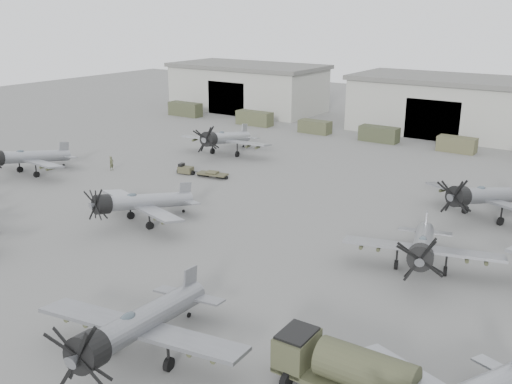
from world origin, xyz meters
TOP-DOWN VIEW (x-y plane):
  - ground at (0.00, 0.00)m, footprint 220.00×220.00m
  - hangar_left at (-38.00, 61.96)m, footprint 29.00×14.80m
  - hangar_center at (0.00, 61.96)m, footprint 29.00×14.80m
  - support_truck_0 at (-43.47, 50.00)m, footprint 6.48×2.20m
  - support_truck_1 at (-28.18, 50.00)m, footprint 6.31×2.20m
  - support_truck_2 at (-16.68, 50.00)m, footprint 5.04×2.20m
  - support_truck_3 at (-6.00, 50.00)m, footprint 5.72×2.20m
  - support_truck_4 at (5.26, 50.00)m, footprint 5.07×2.20m
  - aircraft_near_1 at (4.85, -9.30)m, footprint 12.72×11.44m
  - aircraft_mid_0 at (-33.07, 9.99)m, footprint 11.63×10.47m
  - aircraft_mid_1 at (-10.55, 5.91)m, footprint 11.41×10.27m
  - aircraft_mid_2 at (13.86, 10.50)m, footprint 11.64×10.48m
  - aircraft_far_0 at (-19.66, 30.52)m, footprint 12.75×11.48m
  - aircraft_far_1 at (14.74, 24.73)m, footprint 12.25×11.08m
  - fuel_tanker at (15.42, -5.41)m, footprint 7.51×3.51m
  - tug_trailer at (-16.63, 21.08)m, footprint 6.32×2.24m
  - ground_crew at (-26.43, 17.03)m, footprint 0.46×0.66m

SIDE VIEW (x-z plane):
  - ground at x=0.00m, z-range 0.00..0.00m
  - tug_trailer at x=-16.63m, z-range -0.16..1.09m
  - ground_crew at x=-26.43m, z-range 0.00..1.72m
  - support_truck_2 at x=-16.68m, z-range 0.00..1.99m
  - support_truck_4 at x=5.26m, z-range 0.00..2.06m
  - support_truck_3 at x=-6.00m, z-range 0.00..2.22m
  - support_truck_1 at x=-28.18m, z-range 0.00..2.32m
  - support_truck_0 at x=-43.47m, z-range 0.00..2.45m
  - fuel_tanker at x=15.42m, z-range 0.21..3.09m
  - aircraft_mid_1 at x=-10.55m, z-range -0.21..4.34m
  - aircraft_mid_2 at x=13.86m, z-range -0.21..4.43m
  - aircraft_mid_0 at x=-33.07m, z-range -0.21..4.44m
  - aircraft_far_1 at x=14.74m, z-range -0.22..4.75m
  - aircraft_near_1 at x=4.85m, z-range -0.23..4.82m
  - aircraft_far_0 at x=-19.66m, z-range -0.23..4.84m
  - hangar_left at x=-38.00m, z-range 0.02..8.72m
  - hangar_center at x=0.00m, z-range 0.02..8.72m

